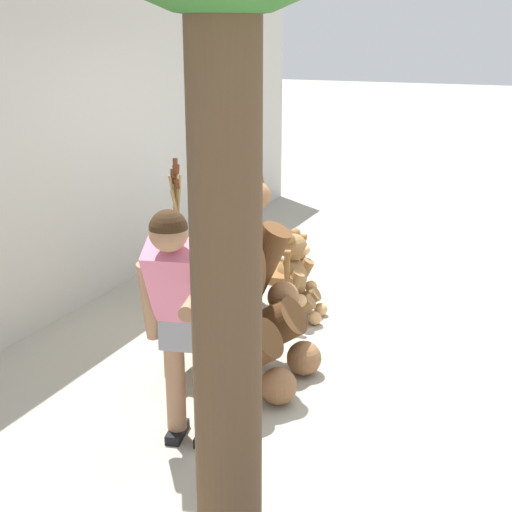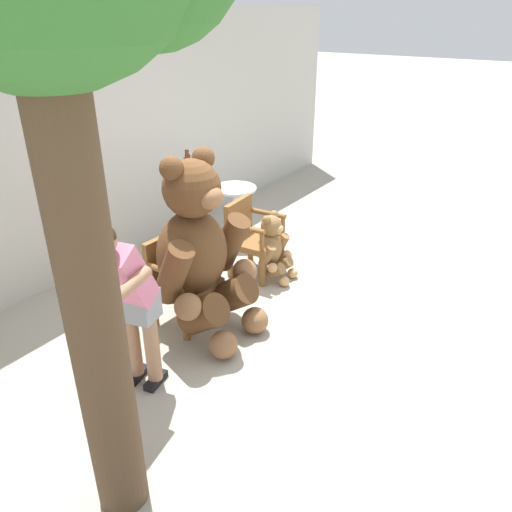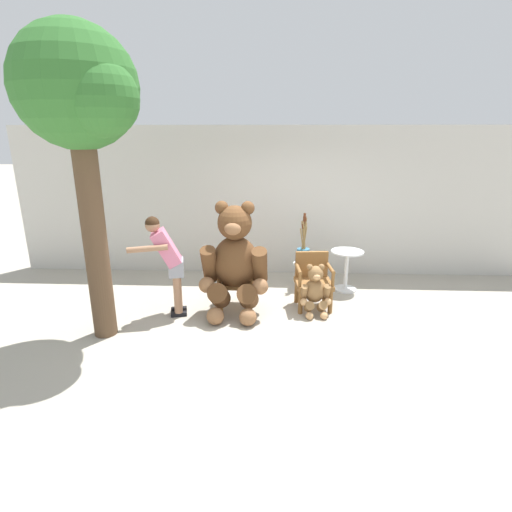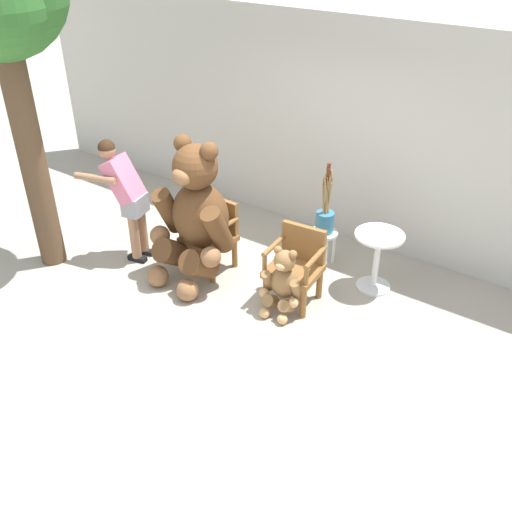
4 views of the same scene
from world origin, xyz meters
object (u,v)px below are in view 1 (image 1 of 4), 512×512
object	(u,v)px
round_side_table	(225,237)
white_stool	(179,267)
wooden_chair_left	(201,311)
brush_bucket	(178,234)
wooden_chair_right	(265,264)
teddy_bear_small	(296,276)
person_visitor	(182,308)
teddy_bear_large	(234,267)

from	to	relation	value
round_side_table	white_stool	bearing A→B (deg)	172.28
wooden_chair_left	brush_bucket	xyz separation A→B (m)	(1.09, 0.81, 0.20)
wooden_chair_left	round_side_table	world-z (taller)	wooden_chair_left
wooden_chair_right	teddy_bear_small	bearing A→B (deg)	-88.14
brush_bucket	round_side_table	world-z (taller)	brush_bucket
wooden_chair_right	teddy_bear_small	world-z (taller)	wooden_chair_right
person_visitor	round_side_table	bearing A→B (deg)	21.51
teddy_bear_large	round_side_table	world-z (taller)	teddy_bear_large
wooden_chair_right	person_visitor	world-z (taller)	person_visitor
wooden_chair_right	teddy_bear_small	size ratio (longest dim) A/B	1.09
brush_bucket	wooden_chair_left	bearing A→B (deg)	-143.46
brush_bucket	round_side_table	size ratio (longest dim) A/B	1.24
teddy_bear_large	round_side_table	xyz separation A→B (m)	(1.85, 0.98, -0.39)
brush_bucket	round_side_table	bearing A→B (deg)	-7.77
wooden_chair_right	white_stool	world-z (taller)	wooden_chair_right
teddy_bear_large	brush_bucket	bearing A→B (deg)	44.61
teddy_bear_large	white_stool	size ratio (longest dim) A/B	3.73
teddy_bear_small	brush_bucket	bearing A→B (deg)	95.91
person_visitor	round_side_table	xyz separation A→B (m)	(2.82, 1.11, -0.46)
teddy_bear_small	brush_bucket	distance (m)	1.14
teddy_bear_small	round_side_table	world-z (taller)	teddy_bear_small
white_stool	wooden_chair_right	bearing A→B (deg)	-82.67
white_stool	wooden_chair_left	bearing A→B (deg)	-143.49
teddy_bear_small	brush_bucket	xyz separation A→B (m)	(-0.11, 1.10, 0.28)
person_visitor	teddy_bear_small	bearing A→B (deg)	3.13
round_side_table	teddy_bear_small	bearing A→B (deg)	-122.59
wooden_chair_left	person_visitor	world-z (taller)	person_visitor
white_stool	round_side_table	bearing A→B (deg)	-7.72
wooden_chair_left	round_side_table	xyz separation A→B (m)	(1.84, 0.71, -0.01)
teddy_bear_small	brush_bucket	size ratio (longest dim) A/B	0.88
person_visitor	teddy_bear_large	bearing A→B (deg)	7.58
wooden_chair_left	wooden_chair_right	bearing A→B (deg)	-0.01
teddy_bear_large	person_visitor	bearing A→B (deg)	-172.42
wooden_chair_right	teddy_bear_small	distance (m)	0.29
wooden_chair_right	brush_bucket	distance (m)	0.84
wooden_chair_left	white_stool	size ratio (longest dim) A/B	1.87
wooden_chair_right	round_side_table	size ratio (longest dim) A/B	1.19
wooden_chair_right	white_stool	bearing A→B (deg)	97.33
wooden_chair_right	round_side_table	xyz separation A→B (m)	(0.64, 0.71, -0.01)
wooden_chair_left	teddy_bear_small	xyz separation A→B (m)	(1.21, -0.28, -0.08)
wooden_chair_right	brush_bucket	xyz separation A→B (m)	(-0.10, 0.81, 0.20)
teddy_bear_small	wooden_chair_left	bearing A→B (deg)	166.77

